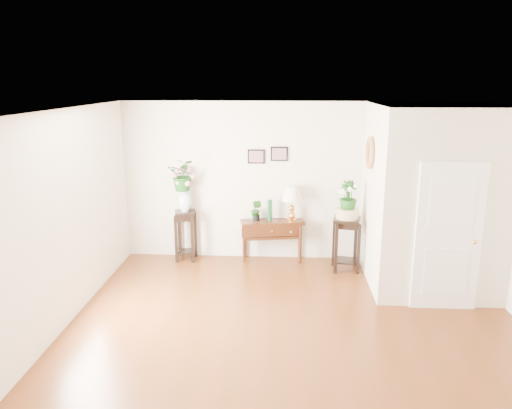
# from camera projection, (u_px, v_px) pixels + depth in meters

# --- Properties ---
(floor) EXTENTS (6.00, 5.50, 0.02)m
(floor) POSITION_uv_depth(u_px,v_px,m) (295.00, 330.00, 6.46)
(floor) COLOR #5F2C13
(floor) RESTS_ON ground
(ceiling) EXTENTS (6.00, 5.50, 0.02)m
(ceiling) POSITION_uv_depth(u_px,v_px,m) (299.00, 111.00, 5.78)
(ceiling) COLOR white
(ceiling) RESTS_ON ground
(wall_back) EXTENTS (6.00, 0.02, 2.80)m
(wall_back) POSITION_uv_depth(u_px,v_px,m) (293.00, 182.00, 8.78)
(wall_back) COLOR silver
(wall_back) RESTS_ON ground
(wall_front) EXTENTS (6.00, 0.02, 2.80)m
(wall_front) POSITION_uv_depth(u_px,v_px,m) (306.00, 340.00, 3.46)
(wall_front) COLOR silver
(wall_front) RESTS_ON ground
(wall_left) EXTENTS (0.02, 5.50, 2.80)m
(wall_left) POSITION_uv_depth(u_px,v_px,m) (58.00, 223.00, 6.28)
(wall_left) COLOR silver
(wall_left) RESTS_ON ground
(partition) EXTENTS (1.80, 1.95, 2.80)m
(partition) POSITION_uv_depth(u_px,v_px,m) (430.00, 196.00, 7.73)
(partition) COLOR silver
(partition) RESTS_ON floor
(door) EXTENTS (0.90, 0.05, 2.10)m
(door) POSITION_uv_depth(u_px,v_px,m) (448.00, 237.00, 6.84)
(door) COLOR white
(door) RESTS_ON floor
(art_print_left) EXTENTS (0.30, 0.02, 0.25)m
(art_print_left) POSITION_uv_depth(u_px,v_px,m) (256.00, 157.00, 8.69)
(art_print_left) COLOR black
(art_print_left) RESTS_ON wall_back
(art_print_right) EXTENTS (0.30, 0.02, 0.25)m
(art_print_right) POSITION_uv_depth(u_px,v_px,m) (279.00, 154.00, 8.65)
(art_print_right) COLOR black
(art_print_right) RESTS_ON wall_back
(wall_ornament) EXTENTS (0.07, 0.51, 0.51)m
(wall_ornament) POSITION_uv_depth(u_px,v_px,m) (370.00, 153.00, 7.74)
(wall_ornament) COLOR #BF8146
(wall_ornament) RESTS_ON partition
(console_table) EXTENTS (1.16, 0.56, 0.74)m
(console_table) POSITION_uv_depth(u_px,v_px,m) (272.00, 240.00, 8.88)
(console_table) COLOR black
(console_table) RESTS_ON floor
(table_lamp) EXTENTS (0.39, 0.39, 0.63)m
(table_lamp) POSITION_uv_depth(u_px,v_px,m) (292.00, 202.00, 8.68)
(table_lamp) COLOR gold
(table_lamp) RESTS_ON console_table
(green_vase) EXTENTS (0.08, 0.08, 0.38)m
(green_vase) POSITION_uv_depth(u_px,v_px,m) (270.00, 211.00, 8.75)
(green_vase) COLOR #0E4823
(green_vase) RESTS_ON console_table
(potted_plant) EXTENTS (0.24, 0.22, 0.36)m
(potted_plant) POSITION_uv_depth(u_px,v_px,m) (256.00, 211.00, 8.76)
(potted_plant) COLOR #144712
(potted_plant) RESTS_ON console_table
(plant_stand_a) EXTENTS (0.41, 0.41, 0.90)m
(plant_stand_a) POSITION_uv_depth(u_px,v_px,m) (186.00, 236.00, 8.89)
(plant_stand_a) COLOR black
(plant_stand_a) RESTS_ON floor
(porcelain_vase) EXTENTS (0.31, 0.31, 0.42)m
(porcelain_vase) POSITION_uv_depth(u_px,v_px,m) (185.00, 199.00, 8.73)
(porcelain_vase) COLOR silver
(porcelain_vase) RESTS_ON plant_stand_a
(lily_arrangement) EXTENTS (0.56, 0.51, 0.57)m
(lily_arrangement) POSITION_uv_depth(u_px,v_px,m) (184.00, 173.00, 8.61)
(lily_arrangement) COLOR #144712
(lily_arrangement) RESTS_ON porcelain_vase
(plant_stand_b) EXTENTS (0.50, 0.50, 0.91)m
(plant_stand_b) POSITION_uv_depth(u_px,v_px,m) (346.00, 244.00, 8.41)
(plant_stand_b) COLOR black
(plant_stand_b) RESTS_ON floor
(ceramic_bowl) EXTENTS (0.49, 0.49, 0.17)m
(ceramic_bowl) POSITION_uv_depth(u_px,v_px,m) (347.00, 214.00, 8.28)
(ceramic_bowl) COLOR #BCAA8D
(ceramic_bowl) RESTS_ON plant_stand_b
(narcissus) EXTENTS (0.33, 0.33, 0.51)m
(narcissus) POSITION_uv_depth(u_px,v_px,m) (348.00, 196.00, 8.21)
(narcissus) COLOR #144712
(narcissus) RESTS_ON ceramic_bowl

